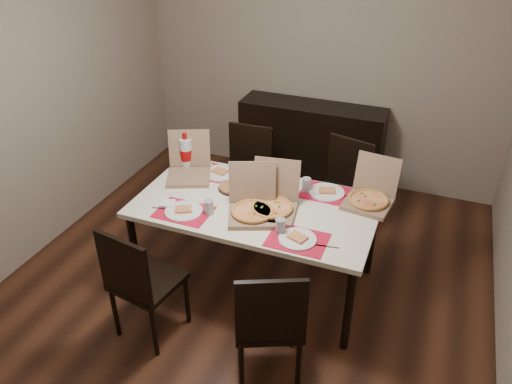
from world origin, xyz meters
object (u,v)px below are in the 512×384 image
pizza_box_center (252,208)px  dip_bowl (274,196)px  sideboard (311,145)px  chair_far_right (342,186)px  chair_far_left (247,171)px  chair_near_right (269,320)px  chair_near_left (140,280)px  soda_bottle (186,154)px  dining_table (256,211)px

pizza_box_center → dip_bowl: 0.29m
sideboard → chair_far_right: 0.99m
chair_far_left → pizza_box_center: pizza_box_center is taller
chair_near_right → chair_far_left: 1.92m
chair_far_right → dip_bowl: size_ratio=8.40×
chair_near_left → chair_far_left: 1.69m
chair_near_right → soda_bottle: 1.71m
chair_far_left → pizza_box_center: (0.46, -1.00, 0.29)m
chair_near_left → chair_near_right: size_ratio=1.00×
chair_near_right → chair_far_left: bearing=116.5°
dining_table → chair_near_left: chair_near_left is taller
sideboard → chair_near_left: (-0.46, -2.58, 0.06)m
pizza_box_center → soda_bottle: pizza_box_center is taller
chair_near_right → dip_bowl: bearing=108.2°
chair_far_right → pizza_box_center: (-0.44, -1.05, 0.29)m
dining_table → dip_bowl: bearing=51.4°
chair_near_left → soda_bottle: (-0.24, 1.16, 0.37)m
chair_near_left → soda_bottle: 1.24m
dining_table → chair_near_right: (0.43, -0.87, -0.17)m
dining_table → chair_near_left: (-0.52, -0.84, -0.17)m
chair_far_left → pizza_box_center: bearing=-65.3°
dining_table → chair_far_left: size_ratio=1.94×
chair_near_right → soda_bottle: (-1.18, 1.18, 0.37)m
chair_near_left → chair_far_right: size_ratio=1.00×
soda_bottle → chair_near_right: bearing=-45.0°
dining_table → pizza_box_center: bearing=-78.4°
sideboard → chair_far_right: chair_far_right is taller
chair_near_right → chair_far_left: size_ratio=1.00×
dining_table → pizza_box_center: size_ratio=3.72×
dining_table → dip_bowl: dip_bowl is taller
sideboard → dip_bowl: (0.15, -1.61, 0.31)m
dining_table → chair_near_right: 0.98m
chair_near_right → chair_far_right: bearing=88.6°
dip_bowl → pizza_box_center: bearing=-104.2°
chair_near_left → chair_near_right: (0.94, -0.03, 0.00)m
chair_near_right → dip_bowl: chair_near_right is taller
chair_far_left → dip_bowl: bearing=-53.8°
dining_table → dip_bowl: (0.10, 0.13, 0.08)m
chair_far_left → soda_bottle: 0.73m
chair_far_left → chair_far_right: 0.90m
pizza_box_center → soda_bottle: 0.91m
dining_table → dip_bowl: size_ratio=16.26×
sideboard → chair_far_left: (-0.37, -0.89, 0.06)m
chair_far_right → soda_bottle: bearing=-154.5°
dining_table → soda_bottle: bearing=157.4°
chair_far_left → soda_bottle: bearing=-121.3°
sideboard → chair_far_right: size_ratio=1.61×
chair_far_left → soda_bottle: size_ratio=2.90×
soda_bottle → chair_near_left: bearing=-78.4°
dining_table → soda_bottle: (-0.75, 0.31, 0.20)m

